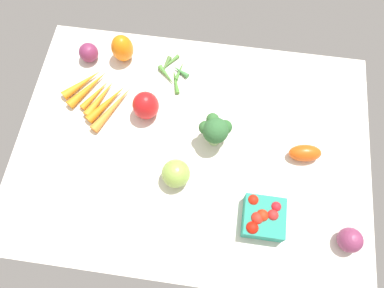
# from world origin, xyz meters

# --- Properties ---
(tablecloth) EXTENTS (1.04, 0.76, 0.02)m
(tablecloth) POSITION_xyz_m (0.00, 0.00, 0.01)
(tablecloth) COLOR silver
(tablecloth) RESTS_ON ground
(roma_tomato) EXTENTS (0.10, 0.06, 0.05)m
(roma_tomato) POSITION_xyz_m (-0.32, -0.02, 0.04)
(roma_tomato) COLOR #E65213
(roma_tomato) RESTS_ON tablecloth
(red_onion_near_basket) EXTENTS (0.06, 0.06, 0.06)m
(red_onion_near_basket) POSITION_xyz_m (0.37, -0.26, 0.05)
(red_onion_near_basket) COLOR #7C2B50
(red_onion_near_basket) RESTS_ON tablecloth
(carrot_bunch) EXTENTS (0.22, 0.22, 0.03)m
(carrot_bunch) POSITION_xyz_m (0.31, -0.12, 0.03)
(carrot_bunch) COLOR orange
(carrot_bunch) RESTS_ON tablecloth
(bell_pepper_orange) EXTENTS (0.09, 0.09, 0.10)m
(bell_pepper_orange) POSITION_xyz_m (0.26, -0.28, 0.07)
(bell_pepper_orange) COLOR orange
(bell_pepper_orange) RESTS_ON tablecloth
(broccoli_head) EXTENTS (0.09, 0.08, 0.11)m
(broccoli_head) POSITION_xyz_m (-0.06, -0.03, 0.09)
(broccoli_head) COLOR #9DBD7B
(broccoli_head) RESTS_ON tablecloth
(red_onion_center) EXTENTS (0.06, 0.06, 0.06)m
(red_onion_center) POSITION_xyz_m (-0.44, 0.21, 0.05)
(red_onion_center) COLOR #843358
(red_onion_center) RESTS_ON tablecloth
(heirloom_tomato_green) EXTENTS (0.08, 0.08, 0.08)m
(heirloom_tomato_green) POSITION_xyz_m (0.03, 0.10, 0.06)
(heirloom_tomato_green) COLOR #90B149
(heirloom_tomato_green) RESTS_ON tablecloth
(bell_pepper_red) EXTENTS (0.10, 0.10, 0.10)m
(bell_pepper_red) POSITION_xyz_m (0.15, -0.09, 0.07)
(bell_pepper_red) COLOR red
(bell_pepper_red) RESTS_ON tablecloth
(okra_pile) EXTENTS (0.11, 0.15, 0.02)m
(okra_pile) POSITION_xyz_m (0.10, -0.24, 0.03)
(okra_pile) COLOR #4D8838
(okra_pile) RESTS_ON tablecloth
(berry_basket) EXTENTS (0.11, 0.11, 0.07)m
(berry_basket) POSITION_xyz_m (-0.22, 0.19, 0.05)
(berry_basket) COLOR teal
(berry_basket) RESTS_ON tablecloth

